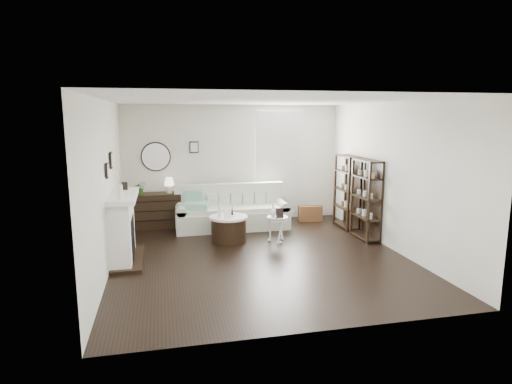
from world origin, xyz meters
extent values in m
plane|color=black|center=(0.00, 0.00, 0.00)|extent=(5.50, 5.50, 0.00)
plane|color=white|center=(0.00, 0.00, 2.70)|extent=(5.50, 5.50, 0.00)
plane|color=silver|center=(0.00, 2.75, 1.35)|extent=(5.00, 0.00, 5.00)
plane|color=silver|center=(0.00, -2.75, 1.35)|extent=(5.00, 0.00, 5.00)
plane|color=silver|center=(-2.50, 0.00, 1.35)|extent=(0.00, 5.50, 5.50)
plane|color=silver|center=(2.50, 0.00, 1.35)|extent=(0.00, 5.50, 5.50)
cube|color=white|center=(1.10, 2.73, 1.60)|extent=(1.00, 0.02, 1.80)
cube|color=silver|center=(1.10, 2.67, 1.60)|extent=(1.15, 0.02, 1.90)
cylinder|color=silver|center=(-1.75, 2.72, 1.55)|extent=(0.60, 0.03, 0.60)
cube|color=black|center=(-0.90, 2.72, 1.75)|extent=(0.20, 0.03, 0.26)
cube|color=white|center=(-2.33, 0.30, 0.55)|extent=(0.34, 1.20, 1.10)
cube|color=black|center=(-2.30, 0.30, 0.40)|extent=(0.30, 0.65, 0.70)
cube|color=white|center=(-2.28, 0.30, 1.12)|extent=(0.44, 1.35, 0.08)
cube|color=black|center=(-2.25, 0.30, 0.03)|extent=(0.50, 1.40, 0.05)
cylinder|color=silver|center=(-2.28, -0.15, 1.27)|extent=(0.08, 0.08, 0.22)
cube|color=black|center=(-2.28, 0.70, 1.23)|extent=(0.10, 0.03, 0.14)
cube|color=black|center=(-2.47, -0.05, 1.60)|extent=(0.03, 0.18, 0.24)
cube|color=black|center=(-2.47, 0.60, 1.70)|extent=(0.03, 0.22, 0.28)
cube|color=black|center=(2.33, 1.55, 0.80)|extent=(0.30, 0.80, 1.60)
cylinder|color=beige|center=(2.31, 1.30, 0.52)|extent=(0.08, 0.08, 0.11)
cylinder|color=beige|center=(2.31, 1.55, 0.52)|extent=(0.08, 0.08, 0.11)
cylinder|color=beige|center=(2.31, 1.80, 0.52)|extent=(0.08, 0.08, 0.11)
cylinder|color=beige|center=(2.31, 1.30, 0.92)|extent=(0.08, 0.08, 0.11)
cylinder|color=beige|center=(2.31, 1.55, 0.92)|extent=(0.08, 0.08, 0.11)
cylinder|color=beige|center=(2.31, 1.80, 0.92)|extent=(0.08, 0.08, 0.11)
cylinder|color=beige|center=(2.31, 1.30, 1.32)|extent=(0.08, 0.08, 0.11)
cylinder|color=beige|center=(2.31, 1.55, 1.32)|extent=(0.08, 0.08, 0.11)
cylinder|color=beige|center=(2.31, 1.80, 1.32)|extent=(0.08, 0.08, 0.11)
cube|color=black|center=(2.33, 0.65, 0.80)|extent=(0.30, 0.80, 1.60)
cylinder|color=beige|center=(2.31, 0.40, 0.52)|extent=(0.08, 0.08, 0.11)
cylinder|color=beige|center=(2.31, 0.65, 0.52)|extent=(0.08, 0.08, 0.11)
cylinder|color=beige|center=(2.31, 0.90, 0.52)|extent=(0.08, 0.08, 0.11)
cylinder|color=beige|center=(2.31, 0.40, 0.92)|extent=(0.08, 0.08, 0.11)
cylinder|color=beige|center=(2.31, 0.65, 0.92)|extent=(0.08, 0.08, 0.11)
cylinder|color=beige|center=(2.31, 0.90, 0.92)|extent=(0.08, 0.08, 0.11)
cylinder|color=beige|center=(2.31, 0.40, 1.32)|extent=(0.08, 0.08, 0.11)
cylinder|color=beige|center=(2.31, 0.65, 1.32)|extent=(0.08, 0.08, 0.11)
cylinder|color=beige|center=(2.31, 0.90, 1.32)|extent=(0.08, 0.08, 0.11)
cube|color=beige|center=(-0.16, 2.00, 0.20)|extent=(2.45, 0.85, 0.40)
cube|color=beige|center=(-0.16, 1.97, 0.44)|extent=(2.12, 0.68, 0.09)
cube|color=beige|center=(-0.16, 2.33, 0.58)|extent=(2.45, 0.19, 0.75)
cube|color=beige|center=(-1.27, 2.00, 0.25)|extent=(0.21, 0.80, 0.49)
cube|color=beige|center=(0.95, 2.00, 0.25)|extent=(0.21, 0.80, 0.49)
cube|color=#2A9B69|center=(-0.96, 1.95, 0.56)|extent=(0.63, 0.55, 0.14)
cube|color=brown|center=(1.74, 2.25, 0.18)|extent=(0.57, 0.24, 0.37)
cube|color=black|center=(-1.82, 2.47, 0.38)|extent=(1.15, 0.48, 0.77)
cube|color=black|center=(-1.82, 2.22, 0.21)|extent=(1.10, 0.01, 0.02)
cube|color=black|center=(-1.82, 2.22, 0.42)|extent=(1.10, 0.01, 0.02)
cube|color=black|center=(-1.82, 2.22, 0.63)|extent=(1.10, 0.01, 0.01)
imported|color=#1C5117|center=(-2.11, 2.42, 0.91)|extent=(0.30, 0.28, 0.28)
cylinder|color=black|center=(-0.39, 1.00, 0.24)|extent=(0.68, 0.68, 0.48)
cylinder|color=silver|center=(-0.39, 1.00, 0.50)|extent=(0.74, 0.74, 0.04)
cylinder|color=silver|center=(0.54, 0.80, 0.49)|extent=(0.41, 0.41, 0.03)
cylinder|color=white|center=(0.54, 0.80, 0.46)|extent=(0.42, 0.42, 0.02)
cylinder|color=white|center=(0.54, 0.80, 0.24)|extent=(0.03, 0.03, 0.48)
cylinder|color=silver|center=(-0.58, 0.92, 0.67)|extent=(0.07, 0.07, 0.31)
cube|color=white|center=(-0.45, 0.81, 0.61)|extent=(0.15, 0.06, 0.19)
cube|color=black|center=(0.55, 0.69, 0.60)|extent=(0.14, 0.06, 0.19)
camera|label=1|loc=(-1.63, -7.04, 2.44)|focal=30.00mm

